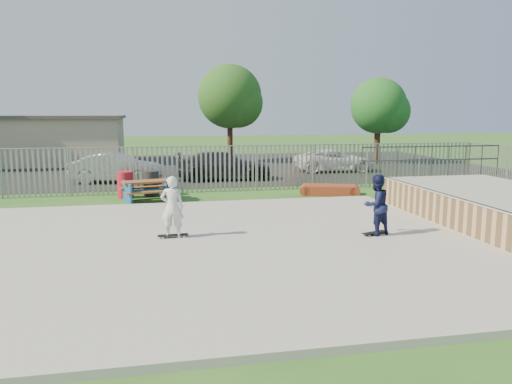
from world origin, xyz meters
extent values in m
plane|color=#275F20|center=(0.00, 0.00, 0.00)|extent=(120.00, 120.00, 0.00)
cube|color=#9D9C97|center=(0.00, 0.00, 0.07)|extent=(15.00, 12.00, 0.15)
cube|color=tan|center=(9.50, 1.00, 0.53)|extent=(4.00, 7.00, 1.05)
cube|color=#9E9E99|center=(9.50, 1.00, 1.07)|extent=(4.05, 7.05, 0.04)
cylinder|color=#383A3F|center=(7.52, 1.00, 1.08)|extent=(0.06, 7.00, 0.06)
cube|color=brown|center=(-0.99, 7.15, 0.80)|extent=(2.10, 1.21, 0.07)
cube|color=brown|center=(-0.84, 6.51, 0.48)|extent=(1.99, 0.76, 0.05)
cube|color=brown|center=(-1.14, 7.79, 0.48)|extent=(1.99, 0.76, 0.05)
cube|color=#165398|center=(-0.99, 7.15, 0.41)|extent=(2.06, 1.90, 0.81)
cube|color=maroon|center=(6.42, 7.32, 0.21)|extent=(2.28, 1.64, 0.41)
cylinder|color=maroon|center=(-1.94, 8.28, 0.53)|extent=(0.64, 0.64, 1.07)
cylinder|color=black|center=(-0.90, 8.54, 0.52)|extent=(0.62, 0.62, 1.04)
cube|color=black|center=(0.00, 19.00, 0.01)|extent=(40.00, 18.00, 0.02)
imported|color=#BABABF|center=(-2.58, 12.74, 0.74)|extent=(4.57, 2.24, 1.44)
imported|color=#232227|center=(2.69, 12.75, 0.73)|extent=(4.94, 2.12, 1.42)
imported|color=white|center=(9.47, 15.04, 0.66)|extent=(4.67, 2.30, 1.28)
cube|color=#B4A98A|center=(-8.00, 23.00, 1.50)|extent=(10.00, 6.00, 3.00)
cube|color=#4C4742|center=(-8.00, 23.00, 3.10)|extent=(10.40, 6.40, 0.20)
cylinder|color=#44241B|center=(4.27, 21.34, 1.91)|extent=(0.37, 0.37, 3.81)
sphere|color=#244E1A|center=(4.27, 21.34, 4.46)|extent=(4.27, 4.27, 4.27)
cylinder|color=#3E2518|center=(13.82, 18.85, 1.64)|extent=(0.39, 0.39, 3.28)
sphere|color=#1D551E|center=(13.82, 18.85, 3.83)|extent=(3.68, 3.68, 3.68)
cube|color=black|center=(5.10, -0.01, 0.21)|extent=(0.82, 0.46, 0.02)
cube|color=black|center=(-0.30, 0.77, 0.21)|extent=(0.81, 0.25, 0.02)
imported|color=#141941|center=(5.10, -0.01, 0.98)|extent=(0.97, 0.86, 1.65)
imported|color=silver|center=(-0.30, 0.77, 0.98)|extent=(0.64, 0.46, 1.65)
camera|label=1|loc=(-0.66, -12.31, 3.46)|focal=35.00mm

